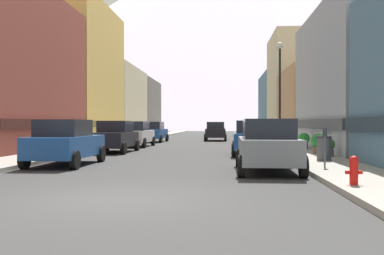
# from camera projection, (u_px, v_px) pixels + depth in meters

# --- Properties ---
(ground_plane) EXTENTS (400.00, 400.00, 0.00)m
(ground_plane) POSITION_uv_depth(u_px,v_px,m) (116.00, 199.00, 9.70)
(ground_plane) COLOR #333333
(sidewalk_left) EXTENTS (2.50, 100.00, 0.15)m
(sidewalk_left) POSITION_uv_depth(u_px,v_px,m) (137.00, 139.00, 45.05)
(sidewalk_left) COLOR gray
(sidewalk_left) RESTS_ON ground
(sidewalk_right) EXTENTS (2.50, 100.00, 0.15)m
(sidewalk_right) POSITION_uv_depth(u_px,v_px,m) (263.00, 139.00, 44.18)
(sidewalk_right) COLOR gray
(sidewalk_right) RESTS_ON ground
(storefront_left_2) EXTENTS (7.94, 12.25, 11.68)m
(storefront_left_2) POSITION_uv_depth(u_px,v_px,m) (65.00, 77.00, 38.86)
(storefront_left_2) COLOR #D8B259
(storefront_left_2) RESTS_ON ground
(storefront_left_3) EXTENTS (7.04, 13.65, 8.04)m
(storefront_left_3) POSITION_uv_depth(u_px,v_px,m) (109.00, 104.00, 51.93)
(storefront_left_3) COLOR beige
(storefront_left_3) RESTS_ON ground
(storefront_left_4) EXTENTS (9.25, 12.69, 7.90)m
(storefront_left_4) POSITION_uv_depth(u_px,v_px,m) (125.00, 109.00, 65.54)
(storefront_left_4) COLOR #66605B
(storefront_left_4) RESTS_ON ground
(storefront_right_1) EXTENTS (7.17, 13.39, 8.10)m
(storefront_right_1) POSITION_uv_depth(u_px,v_px,m) (376.00, 83.00, 25.52)
(storefront_right_1) COLOR #99A5B2
(storefront_right_1) RESTS_ON ground
(storefront_right_2) EXTENTS (8.07, 10.91, 6.16)m
(storefront_right_2) POSITION_uv_depth(u_px,v_px,m) (331.00, 108.00, 37.92)
(storefront_right_2) COLOR tan
(storefront_right_2) RESTS_ON ground
(storefront_right_3) EXTENTS (8.12, 9.94, 11.10)m
(storefront_right_3) POSITION_uv_depth(u_px,v_px,m) (308.00, 89.00, 48.46)
(storefront_right_3) COLOR beige
(storefront_right_3) RESTS_ON ground
(storefront_right_4) EXTENTS (7.23, 12.96, 8.15)m
(storefront_right_4) POSITION_uv_depth(u_px,v_px,m) (288.00, 106.00, 60.19)
(storefront_right_4) COLOR slate
(storefront_right_4) RESTS_ON ground
(car_left_0) EXTENTS (2.10, 4.42, 1.78)m
(car_left_0) POSITION_uv_depth(u_px,v_px,m) (66.00, 142.00, 17.50)
(car_left_0) COLOR #19478C
(car_left_0) RESTS_ON ground
(car_left_1) EXTENTS (2.14, 4.44, 1.78)m
(car_left_1) POSITION_uv_depth(u_px,v_px,m) (115.00, 136.00, 25.46)
(car_left_1) COLOR black
(car_left_1) RESTS_ON ground
(car_left_2) EXTENTS (2.18, 4.45, 1.78)m
(car_left_2) POSITION_uv_depth(u_px,v_px,m) (136.00, 134.00, 31.56)
(car_left_2) COLOR silver
(car_left_2) RESTS_ON ground
(car_left_3) EXTENTS (2.21, 4.47, 1.78)m
(car_left_3) POSITION_uv_depth(u_px,v_px,m) (153.00, 132.00, 39.62)
(car_left_3) COLOR #19478C
(car_left_3) RESTS_ON ground
(car_right_0) EXTENTS (2.10, 4.42, 1.78)m
(car_right_0) POSITION_uv_depth(u_px,v_px,m) (268.00, 145.00, 15.10)
(car_right_0) COLOR slate
(car_right_0) RESTS_ON ground
(car_right_1) EXTENTS (2.20, 4.46, 1.78)m
(car_right_1) POSITION_uv_depth(u_px,v_px,m) (252.00, 138.00, 23.18)
(car_right_1) COLOR #19478C
(car_right_1) RESTS_ON ground
(car_driving_0) EXTENTS (2.06, 4.40, 1.78)m
(car_driving_0) POSITION_uv_depth(u_px,v_px,m) (216.00, 131.00, 42.69)
(car_driving_0) COLOR black
(car_driving_0) RESTS_ON ground
(car_driving_1) EXTENTS (2.06, 4.40, 1.78)m
(car_driving_1) POSITION_uv_depth(u_px,v_px,m) (217.00, 130.00, 54.26)
(car_driving_1) COLOR #591E72
(car_driving_1) RESTS_ON ground
(fire_hydrant_near) EXTENTS (0.40, 0.22, 0.70)m
(fire_hydrant_near) POSITION_uv_depth(u_px,v_px,m) (354.00, 169.00, 10.84)
(fire_hydrant_near) COLOR red
(fire_hydrant_near) RESTS_ON sidewalk_right
(parking_meter_near) EXTENTS (0.14, 0.10, 1.33)m
(parking_meter_near) POSITION_uv_depth(u_px,v_px,m) (325.00, 142.00, 15.27)
(parking_meter_near) COLOR #595960
(parking_meter_near) RESTS_ON sidewalk_right
(trash_bin_right) EXTENTS (0.59, 0.59, 0.98)m
(trash_bin_right) POSITION_uv_depth(u_px,v_px,m) (324.00, 148.00, 18.09)
(trash_bin_right) COLOR #4C5156
(trash_bin_right) RESTS_ON sidewalk_right
(potted_plant_0) EXTENTS (0.71, 0.71, 0.98)m
(potted_plant_0) POSITION_uv_depth(u_px,v_px,m) (318.00, 143.00, 22.24)
(potted_plant_0) COLOR brown
(potted_plant_0) RESTS_ON sidewalk_right
(potted_plant_1) EXTENTS (0.67, 0.67, 0.94)m
(potted_plant_1) POSITION_uv_depth(u_px,v_px,m) (304.00, 140.00, 26.22)
(potted_plant_1) COLOR #4C4C51
(potted_plant_1) RESTS_ON sidewalk_right
(potted_plant_2) EXTENTS (0.56, 0.56, 0.83)m
(potted_plant_2) POSITION_uv_depth(u_px,v_px,m) (329.00, 147.00, 20.08)
(potted_plant_2) COLOR #4C4C51
(potted_plant_2) RESTS_ON sidewalk_right
(pedestrian_0) EXTENTS (0.36, 0.36, 1.68)m
(pedestrian_0) POSITION_uv_depth(u_px,v_px,m) (48.00, 138.00, 22.01)
(pedestrian_0) COLOR navy
(pedestrian_0) RESTS_ON sidewalk_left
(pedestrian_1) EXTENTS (0.36, 0.36, 1.59)m
(pedestrian_1) POSITION_uv_depth(u_px,v_px,m) (275.00, 133.00, 34.26)
(pedestrian_1) COLOR navy
(pedestrian_1) RESTS_ON sidewalk_right
(streetlamp_right) EXTENTS (0.36, 0.36, 5.86)m
(streetlamp_right) POSITION_uv_depth(u_px,v_px,m) (280.00, 80.00, 24.22)
(streetlamp_right) COLOR black
(streetlamp_right) RESTS_ON sidewalk_right
(mountain_backdrop) EXTENTS (348.54, 348.54, 121.16)m
(mountain_backdrop) POSITION_uv_depth(u_px,v_px,m) (251.00, 24.00, 267.23)
(mountain_backdrop) COLOR silver
(mountain_backdrop) RESTS_ON ground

